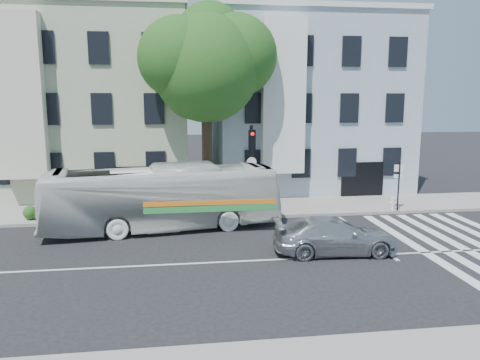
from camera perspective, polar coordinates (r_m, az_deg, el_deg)
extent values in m
plane|color=black|center=(17.60, -2.05, -9.98)|extent=(120.00, 120.00, 0.00)
cube|color=gray|center=(25.22, -3.86, -3.61)|extent=(80.00, 4.00, 0.15)
cube|color=#A2AB8F|center=(31.92, -17.67, 8.66)|extent=(12.00, 10.00, 11.00)
cube|color=#99A7B6|center=(32.62, 7.67, 9.06)|extent=(12.00, 10.00, 11.00)
cylinder|color=#2D2116|center=(25.24, -4.01, 2.24)|extent=(0.56, 0.56, 5.20)
sphere|color=#174718|center=(25.05, -4.15, 13.41)|extent=(5.60, 5.60, 5.60)
sphere|color=#174718|center=(25.65, -0.54, 14.93)|extent=(4.40, 4.40, 4.40)
sphere|color=#174718|center=(24.73, -7.47, 14.56)|extent=(4.20, 4.20, 4.20)
sphere|color=#174718|center=(26.41, -3.69, 16.95)|extent=(3.80, 3.80, 3.80)
sphere|color=#174718|center=(25.58, -5.58, 11.08)|extent=(3.40, 3.40, 3.40)
imported|color=silver|center=(21.71, -9.41, -2.13)|extent=(3.95, 10.97, 2.99)
imported|color=#B5B7BC|center=(18.74, 11.47, -6.68)|extent=(2.21, 4.89, 1.39)
cylinder|color=black|center=(23.09, 1.36, 0.87)|extent=(0.16, 0.16, 4.68)
cube|color=black|center=(22.64, 1.48, 4.95)|extent=(0.33, 0.26, 0.95)
sphere|color=red|center=(22.49, 1.53, 5.62)|extent=(0.18, 0.18, 0.18)
cylinder|color=white|center=(22.86, 1.43, 2.19)|extent=(0.49, 0.06, 0.49)
cylinder|color=silver|center=(25.99, 18.12, -2.85)|extent=(0.23, 0.23, 0.58)
sphere|color=silver|center=(25.92, 18.15, -2.16)|extent=(0.21, 0.21, 0.21)
cylinder|color=silver|center=(25.97, 18.12, -2.68)|extent=(0.40, 0.16, 0.14)
cylinder|color=black|center=(25.69, 18.77, -0.73)|extent=(0.07, 0.07, 2.61)
cube|color=white|center=(25.62, 18.79, 1.37)|extent=(0.47, 0.09, 0.36)
cube|color=white|center=(25.69, 18.73, 0.45)|extent=(0.47, 0.09, 0.19)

